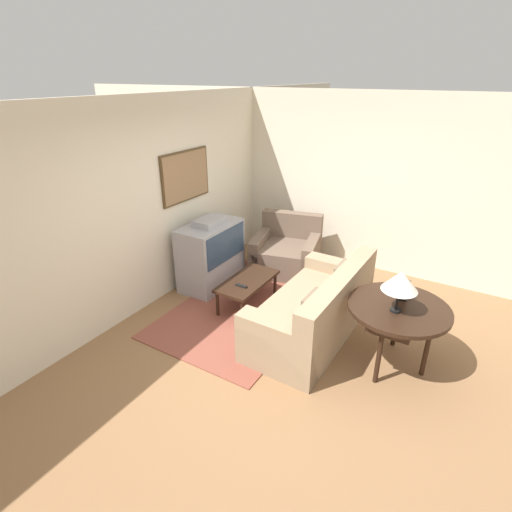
% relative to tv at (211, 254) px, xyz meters
% --- Properties ---
extents(ground_plane, '(12.00, 12.00, 0.00)m').
position_rel_tv_xyz_m(ground_plane, '(-0.79, -1.70, -0.49)').
color(ground_plane, '#8E6642').
extents(wall_back, '(12.00, 0.10, 2.70)m').
position_rel_tv_xyz_m(wall_back, '(-0.78, 0.43, 0.86)').
color(wall_back, beige).
rests_on(wall_back, ground_plane).
extents(wall_right, '(0.06, 12.00, 2.70)m').
position_rel_tv_xyz_m(wall_right, '(1.84, -1.70, 0.86)').
color(wall_right, beige).
rests_on(wall_right, ground_plane).
extents(area_rug, '(2.56, 1.68, 0.01)m').
position_rel_tv_xyz_m(area_rug, '(-0.33, -0.82, -0.48)').
color(area_rug, brown).
rests_on(area_rug, ground_plane).
extents(tv, '(0.98, 0.56, 1.04)m').
position_rel_tv_xyz_m(tv, '(0.00, 0.00, 0.00)').
color(tv, '#9E9EA3').
rests_on(tv, ground_plane).
extents(couch, '(1.93, 0.93, 0.87)m').
position_rel_tv_xyz_m(couch, '(-0.38, -1.82, -0.17)').
color(couch, '#9E8466').
rests_on(couch, ground_plane).
extents(armchair, '(1.15, 1.18, 0.86)m').
position_rel_tv_xyz_m(armchair, '(1.03, -0.72, -0.20)').
color(armchair, brown).
rests_on(armchair, ground_plane).
extents(coffee_table, '(0.95, 0.48, 0.39)m').
position_rel_tv_xyz_m(coffee_table, '(-0.24, -0.78, -0.14)').
color(coffee_table, black).
rests_on(coffee_table, ground_plane).
extents(console_table, '(1.04, 1.04, 0.74)m').
position_rel_tv_xyz_m(console_table, '(-0.46, -2.77, 0.18)').
color(console_table, black).
rests_on(console_table, ground_plane).
extents(table_lamp, '(0.35, 0.35, 0.45)m').
position_rel_tv_xyz_m(table_lamp, '(-0.57, -2.75, 0.58)').
color(table_lamp, black).
rests_on(table_lamp, console_table).
extents(mantel_clock, '(0.13, 0.10, 0.19)m').
position_rel_tv_xyz_m(mantel_clock, '(-0.27, -2.76, 0.34)').
color(mantel_clock, black).
rests_on(mantel_clock, console_table).
extents(remote, '(0.04, 0.16, 0.02)m').
position_rel_tv_xyz_m(remote, '(-0.44, -0.81, -0.09)').
color(remote, black).
rests_on(remote, coffee_table).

